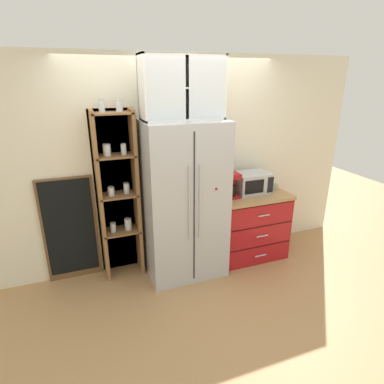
# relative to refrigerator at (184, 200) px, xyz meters

# --- Properties ---
(ground_plane) EXTENTS (10.67, 10.67, 0.00)m
(ground_plane) POSITION_rel_refrigerator_xyz_m (-0.00, -0.02, -0.93)
(ground_plane) COLOR tan
(wall_back_cream) EXTENTS (4.97, 0.10, 2.55)m
(wall_back_cream) POSITION_rel_refrigerator_xyz_m (-0.00, 0.38, 0.35)
(wall_back_cream) COLOR silver
(wall_back_cream) RESTS_ON ground
(refrigerator) EXTENTS (0.91, 0.69, 1.86)m
(refrigerator) POSITION_rel_refrigerator_xyz_m (0.00, 0.00, 0.00)
(refrigerator) COLOR #B7BABF
(refrigerator) RESTS_ON ground
(pantry_shelf_column) EXTENTS (0.49, 0.31, 2.07)m
(pantry_shelf_column) POSITION_rel_refrigerator_xyz_m (-0.72, 0.26, 0.10)
(pantry_shelf_column) COLOR brown
(pantry_shelf_column) RESTS_ON ground
(counter_cabinet) EXTENTS (0.91, 0.62, 0.88)m
(counter_cabinet) POSITION_rel_refrigerator_xyz_m (0.94, 0.04, -0.49)
(counter_cabinet) COLOR #A8161C
(counter_cabinet) RESTS_ON ground
(microwave) EXTENTS (0.44, 0.33, 0.26)m
(microwave) POSITION_rel_refrigerator_xyz_m (0.95, 0.09, 0.08)
(microwave) COLOR #B7BABF
(microwave) RESTS_ON counter_cabinet
(coffee_maker) EXTENTS (0.17, 0.20, 0.31)m
(coffee_maker) POSITION_rel_refrigerator_xyz_m (0.62, 0.05, 0.11)
(coffee_maker) COLOR #A8161C
(coffee_maker) RESTS_ON counter_cabinet
(mug_sage) EXTENTS (0.12, 0.09, 0.09)m
(mug_sage) POSITION_rel_refrigerator_xyz_m (1.28, 0.08, -0.00)
(mug_sage) COLOR #8CA37F
(mug_sage) RESTS_ON counter_cabinet
(mug_charcoal) EXTENTS (0.11, 0.07, 0.10)m
(mug_charcoal) POSITION_rel_refrigerator_xyz_m (0.94, 0.06, 0.00)
(mug_charcoal) COLOR #2D2D33
(mug_charcoal) RESTS_ON counter_cabinet
(bottle_amber) EXTENTS (0.06, 0.06, 0.26)m
(bottle_amber) POSITION_rel_refrigerator_xyz_m (0.94, 0.11, 0.07)
(bottle_amber) COLOR brown
(bottle_amber) RESTS_ON counter_cabinet
(upper_cabinet) EXTENTS (0.87, 0.32, 0.65)m
(upper_cabinet) POSITION_rel_refrigerator_xyz_m (-0.00, 0.05, 1.25)
(upper_cabinet) COLOR silver
(upper_cabinet) RESTS_ON refrigerator
(chalkboard_menu) EXTENTS (0.60, 0.04, 1.26)m
(chalkboard_menu) POSITION_rel_refrigerator_xyz_m (-1.29, 0.31, -0.30)
(chalkboard_menu) COLOR brown
(chalkboard_menu) RESTS_ON ground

